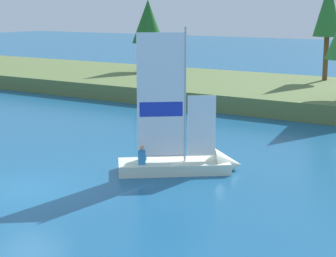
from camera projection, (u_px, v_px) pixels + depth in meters
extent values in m
plane|color=#195684|center=(26.00, 190.00, 20.77)|extent=(200.00, 200.00, 0.00)
cube|color=#5B703D|center=(283.00, 93.00, 40.13)|extent=(80.00, 13.11, 1.09)
cylinder|color=brown|center=(148.00, 57.00, 48.94)|extent=(0.44, 0.44, 2.30)
cone|color=#1E5B23|center=(148.00, 21.00, 48.34)|extent=(2.64, 2.64, 3.53)
cylinder|color=brown|center=(326.00, 58.00, 42.47)|extent=(0.36, 0.36, 3.15)
cone|color=#286B2D|center=(328.00, 8.00, 41.74)|extent=(2.03, 2.03, 3.95)
cube|color=silver|center=(174.00, 166.00, 22.99)|extent=(4.33, 3.89, 0.42)
cone|color=silver|center=(228.00, 165.00, 23.19)|extent=(1.71, 1.76, 1.39)
cylinder|color=#B7B7BC|center=(185.00, 95.00, 22.46)|extent=(0.08, 0.08, 5.19)
cube|color=white|center=(161.00, 95.00, 22.37)|extent=(1.46, 1.17, 4.73)
cube|color=#1E33B2|center=(161.00, 109.00, 22.48)|extent=(1.32, 1.06, 0.57)
cube|color=white|center=(202.00, 126.00, 22.77)|extent=(0.88, 0.71, 2.38)
cylinder|color=#B7B7BC|center=(161.00, 156.00, 22.86)|extent=(1.48, 1.20, 0.06)
cube|color=#338CCC|center=(142.00, 157.00, 22.44)|extent=(0.34, 0.33, 0.54)
sphere|color=tan|center=(142.00, 148.00, 22.36)|extent=(0.20, 0.20, 0.20)
cube|color=#338CCC|center=(143.00, 152.00, 23.11)|extent=(0.34, 0.33, 0.60)
sphere|color=tan|center=(143.00, 142.00, 23.02)|extent=(0.20, 0.20, 0.20)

